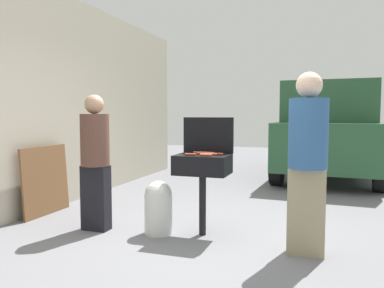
{
  "coord_description": "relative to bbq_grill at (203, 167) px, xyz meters",
  "views": [
    {
      "loc": [
        1.2,
        -4.12,
        1.38
      ],
      "look_at": [
        -0.39,
        0.58,
        1.0
      ],
      "focal_mm": 36.6,
      "sensor_mm": 36.0,
      "label": 1
    }
  ],
  "objects": [
    {
      "name": "ground_plane",
      "position": [
        0.09,
        -0.08,
        -0.78
      ],
      "size": [
        24.0,
        24.0,
        0.0
      ],
      "primitive_type": "plane",
      "color": "slate"
    },
    {
      "name": "house_wall_side",
      "position": [
        -2.57,
        0.92,
        0.81
      ],
      "size": [
        0.24,
        8.0,
        3.19
      ],
      "primitive_type": "cube",
      "color": "#B2A893",
      "rests_on": "ground"
    },
    {
      "name": "bbq_grill",
      "position": [
        0.0,
        0.0,
        0.0
      ],
      "size": [
        0.6,
        0.44,
        0.92
      ],
      "color": "black",
      "rests_on": "ground"
    },
    {
      "name": "grill_lid_open",
      "position": [
        0.0,
        0.22,
        0.35
      ],
      "size": [
        0.6,
        0.05,
        0.42
      ],
      "primitive_type": "cube",
      "color": "black",
      "rests_on": "bbq_grill"
    },
    {
      "name": "hot_dog_0",
      "position": [
        0.16,
        0.02,
        0.16
      ],
      "size": [
        0.13,
        0.03,
        0.03
      ],
      "primitive_type": "cylinder",
      "rotation": [
        0.0,
        1.57,
        0.01
      ],
      "color": "#AD4228",
      "rests_on": "bbq_grill"
    },
    {
      "name": "hot_dog_1",
      "position": [
        0.11,
        -0.03,
        0.16
      ],
      "size": [
        0.13,
        0.04,
        0.03
      ],
      "primitive_type": "cylinder",
      "rotation": [
        0.0,
        1.57,
        0.09
      ],
      "color": "#B74C33",
      "rests_on": "bbq_grill"
    },
    {
      "name": "hot_dog_2",
      "position": [
        0.07,
        -0.09,
        0.16
      ],
      "size": [
        0.13,
        0.03,
        0.03
      ],
      "primitive_type": "cylinder",
      "rotation": [
        0.0,
        1.57,
        -0.06
      ],
      "color": "#C6593D",
      "rests_on": "bbq_grill"
    },
    {
      "name": "hot_dog_3",
      "position": [
        -0.01,
        0.02,
        0.16
      ],
      "size": [
        0.13,
        0.04,
        0.03
      ],
      "primitive_type": "cylinder",
      "rotation": [
        0.0,
        1.57,
        0.07
      ],
      "color": "#B74C33",
      "rests_on": "bbq_grill"
    },
    {
      "name": "hot_dog_4",
      "position": [
        -0.1,
        -0.12,
        0.16
      ],
      "size": [
        0.13,
        0.03,
        0.03
      ],
      "primitive_type": "cylinder",
      "rotation": [
        0.0,
        1.57,
        0.03
      ],
      "color": "#AD4228",
      "rests_on": "bbq_grill"
    },
    {
      "name": "hot_dog_5",
      "position": [
        0.08,
        -0.14,
        0.16
      ],
      "size": [
        0.13,
        0.03,
        0.03
      ],
      "primitive_type": "cylinder",
      "rotation": [
        0.0,
        1.57,
        0.04
      ],
      "color": "#AD4228",
      "rests_on": "bbq_grill"
    },
    {
      "name": "hot_dog_6",
      "position": [
        0.04,
        0.1,
        0.16
      ],
      "size": [
        0.13,
        0.04,
        0.03
      ],
      "primitive_type": "cylinder",
      "rotation": [
        0.0,
        1.57,
        -0.09
      ],
      "color": "#B74C33",
      "rests_on": "bbq_grill"
    },
    {
      "name": "hot_dog_7",
      "position": [
        -0.08,
        0.1,
        0.16
      ],
      "size": [
        0.13,
        0.03,
        0.03
      ],
      "primitive_type": "cylinder",
      "rotation": [
        0.0,
        1.57,
        0.03
      ],
      "color": "#B74C33",
      "rests_on": "bbq_grill"
    },
    {
      "name": "propane_tank",
      "position": [
        -0.49,
        -0.13,
        -0.46
      ],
      "size": [
        0.32,
        0.32,
        0.62
      ],
      "color": "silver",
      "rests_on": "ground"
    },
    {
      "name": "person_left",
      "position": [
        -1.26,
        -0.22,
        0.09
      ],
      "size": [
        0.34,
        0.34,
        1.61
      ],
      "rotation": [
        0.0,
        0.0,
        -0.22
      ],
      "color": "black",
      "rests_on": "ground"
    },
    {
      "name": "person_right",
      "position": [
        1.15,
        -0.27,
        0.19
      ],
      "size": [
        0.37,
        0.37,
        1.78
      ],
      "rotation": [
        0.0,
        0.0,
        3.27
      ],
      "color": "gray",
      "rests_on": "ground"
    },
    {
      "name": "parked_minivan",
      "position": [
        1.43,
        4.89,
        0.25
      ],
      "size": [
        2.24,
        4.5,
        2.02
      ],
      "rotation": [
        0.0,
        0.0,
        3.08
      ],
      "color": "#234C2D",
      "rests_on": "ground"
    },
    {
      "name": "leaning_board",
      "position": [
        -2.32,
        0.2,
        -0.31
      ],
      "size": [
        0.08,
        0.9,
        0.94
      ],
      "primitive_type": "cube",
      "rotation": [
        0.0,
        -0.06,
        0.0
      ],
      "color": "brown",
      "rests_on": "ground"
    }
  ]
}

